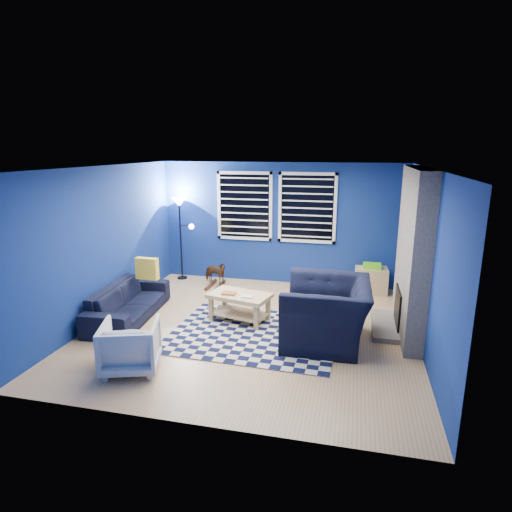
{
  "coord_description": "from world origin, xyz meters",
  "views": [
    {
      "loc": [
        1.49,
        -6.11,
        2.78
      ],
      "look_at": [
        -0.0,
        0.3,
        1.11
      ],
      "focal_mm": 30.0,
      "sensor_mm": 36.0,
      "label": 1
    }
  ],
  "objects": [
    {
      "name": "floor",
      "position": [
        0.0,
        0.0,
        0.0
      ],
      "size": [
        5.0,
        5.0,
        0.0
      ],
      "primitive_type": "plane",
      "color": "tan",
      "rests_on": "ground"
    },
    {
      "name": "ceiling",
      "position": [
        0.0,
        0.0,
        2.5
      ],
      "size": [
        5.0,
        5.0,
        0.0
      ],
      "primitive_type": "plane",
      "rotation": [
        3.14,
        0.0,
        0.0
      ],
      "color": "white",
      "rests_on": "wall_back"
    },
    {
      "name": "wall_back",
      "position": [
        0.0,
        2.5,
        1.25
      ],
      "size": [
        5.0,
        0.0,
        5.0
      ],
      "primitive_type": "plane",
      "rotation": [
        1.57,
        0.0,
        0.0
      ],
      "color": "navy",
      "rests_on": "floor"
    },
    {
      "name": "wall_left",
      "position": [
        -2.5,
        0.0,
        1.25
      ],
      "size": [
        0.0,
        5.0,
        5.0
      ],
      "primitive_type": "plane",
      "rotation": [
        1.57,
        0.0,
        1.57
      ],
      "color": "navy",
      "rests_on": "floor"
    },
    {
      "name": "wall_right",
      "position": [
        2.5,
        0.0,
        1.25
      ],
      "size": [
        0.0,
        5.0,
        5.0
      ],
      "primitive_type": "plane",
      "rotation": [
        1.57,
        0.0,
        -1.57
      ],
      "color": "navy",
      "rests_on": "floor"
    },
    {
      "name": "fireplace",
      "position": [
        2.36,
        0.5,
        1.2
      ],
      "size": [
        0.65,
        2.0,
        2.5
      ],
      "color": "gray",
      "rests_on": "floor"
    },
    {
      "name": "window_left",
      "position": [
        -0.75,
        2.46,
        1.6
      ],
      "size": [
        1.17,
        0.06,
        1.42
      ],
      "color": "black",
      "rests_on": "wall_back"
    },
    {
      "name": "window_right",
      "position": [
        0.55,
        2.46,
        1.6
      ],
      "size": [
        1.17,
        0.06,
        1.42
      ],
      "color": "black",
      "rests_on": "wall_back"
    },
    {
      "name": "tv",
      "position": [
        2.45,
        2.0,
        1.4
      ],
      "size": [
        0.07,
        1.0,
        0.58
      ],
      "color": "black",
      "rests_on": "wall_right"
    },
    {
      "name": "rug",
      "position": [
        0.09,
        -0.21,
        0.01
      ],
      "size": [
        2.57,
        2.09,
        0.02
      ],
      "primitive_type": "cube",
      "rotation": [
        0.0,
        0.0,
        -0.04
      ],
      "color": "black",
      "rests_on": "floor"
    },
    {
      "name": "sofa",
      "position": [
        -2.1,
        -0.05,
        0.28
      ],
      "size": [
        1.99,
        0.92,
        0.56
      ],
      "primitive_type": "imported",
      "rotation": [
        0.0,
        0.0,
        1.66
      ],
      "color": "black",
      "rests_on": "floor"
    },
    {
      "name": "armchair_big",
      "position": [
        1.17,
        -0.19,
        0.45
      ],
      "size": [
        1.42,
        1.25,
        0.91
      ],
      "primitive_type": "imported",
      "rotation": [
        0.0,
        0.0,
        -1.55
      ],
      "color": "black",
      "rests_on": "floor"
    },
    {
      "name": "armchair_bent",
      "position": [
        -1.2,
        -1.6,
        0.32
      ],
      "size": [
        0.88,
        0.89,
        0.65
      ],
      "primitive_type": "imported",
      "rotation": [
        0.0,
        0.0,
        3.46
      ],
      "color": "gray",
      "rests_on": "floor"
    },
    {
      "name": "rocking_horse",
      "position": [
        -1.23,
        1.87,
        0.3
      ],
      "size": [
        0.38,
        0.59,
        0.46
      ],
      "primitive_type": "imported",
      "rotation": [
        0.0,
        0.0,
        1.32
      ],
      "color": "#4D2A18",
      "rests_on": "floor"
    },
    {
      "name": "coffee_table",
      "position": [
        -0.27,
        0.25,
        0.34
      ],
      "size": [
        1.08,
        0.78,
        0.49
      ],
      "rotation": [
        0.0,
        0.0,
        -0.23
      ],
      "color": "#D1B675",
      "rests_on": "rug"
    },
    {
      "name": "cabinet",
      "position": [
        1.88,
        2.2,
        0.26
      ],
      "size": [
        0.63,
        0.45,
        0.59
      ],
      "rotation": [
        0.0,
        0.0,
        0.07
      ],
      "color": "#D1B675",
      "rests_on": "floor"
    },
    {
      "name": "floor_lamp",
      "position": [
        -2.09,
        2.25,
        1.43
      ],
      "size": [
        0.48,
        0.29,
        1.75
      ],
      "color": "black",
      "rests_on": "floor"
    },
    {
      "name": "throw_pillow",
      "position": [
        -1.95,
        0.37,
        0.75
      ],
      "size": [
        0.4,
        0.14,
        0.38
      ],
      "primitive_type": "cube",
      "rotation": [
        0.0,
        0.0,
        -0.05
      ],
      "color": "yellow",
      "rests_on": "sofa"
    }
  ]
}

